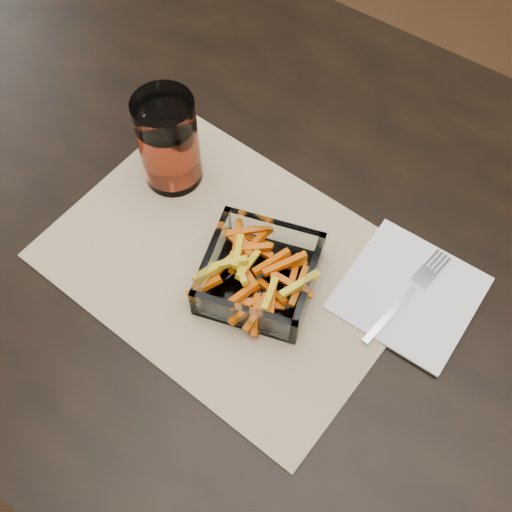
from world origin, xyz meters
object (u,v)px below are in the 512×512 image
object	(u,v)px
dining_table	(348,309)
glass_bowl	(259,275)
fork	(409,293)
tumbler	(169,144)

from	to	relation	value
dining_table	glass_bowl	bearing A→B (deg)	-142.41
glass_bowl	fork	world-z (taller)	glass_bowl
tumbler	fork	xyz separation A→B (m)	(0.36, 0.02, -0.06)
glass_bowl	fork	bearing A→B (deg)	29.56
dining_table	tumbler	bearing A→B (deg)	-179.79
glass_bowl	fork	size ratio (longest dim) A/B	0.99
fork	dining_table	bearing A→B (deg)	-157.21
dining_table	fork	size ratio (longest dim) A/B	9.46
dining_table	glass_bowl	distance (m)	0.17
glass_bowl	tumbler	xyz separation A→B (m)	(-0.20, 0.08, 0.04)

